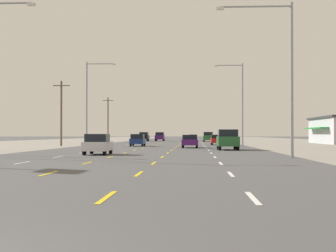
% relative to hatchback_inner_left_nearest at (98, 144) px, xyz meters
% --- Properties ---
extents(ground_plane, '(572.00, 572.00, 0.00)m').
position_rel_hatchback_inner_left_nearest_xyz_m(ground_plane, '(3.31, 32.44, -0.78)').
color(ground_plane, '#4C4C4F').
extents(lane_markings, '(10.64, 227.60, 0.01)m').
position_rel_hatchback_inner_left_nearest_xyz_m(lane_markings, '(3.31, 70.94, -0.78)').
color(lane_markings, white).
rests_on(lane_markings, ground).
extents(hatchback_inner_left_nearest, '(1.72, 3.90, 1.54)m').
position_rel_hatchback_inner_left_nearest_xyz_m(hatchback_inner_left_nearest, '(0.00, 0.00, 0.00)').
color(hatchback_inner_left_nearest, silver).
rests_on(hatchback_inner_left_nearest, ground).
extents(suv_far_right_near, '(1.98, 4.90, 1.98)m').
position_rel_hatchback_inner_left_nearest_xyz_m(suv_far_right_near, '(10.46, 12.49, 0.24)').
color(suv_far_right_near, '#235B2D').
rests_on(suv_far_right_near, ground).
extents(sedan_inner_right_mid, '(1.80, 4.50, 1.46)m').
position_rel_hatchback_inner_left_nearest_xyz_m(sedan_inner_right_mid, '(6.73, 20.28, -0.03)').
color(sedan_inner_right_mid, '#4C196B').
rests_on(sedan_inner_right_mid, ground).
extents(hatchback_inner_left_midfar, '(1.72, 3.90, 1.54)m').
position_rel_hatchback_inner_left_nearest_xyz_m(hatchback_inner_left_midfar, '(0.02, 28.00, 0.00)').
color(hatchback_inner_left_midfar, navy).
rests_on(hatchback_inner_left_midfar, ground).
extents(sedan_far_right_far, '(1.80, 4.50, 1.46)m').
position_rel_hatchback_inner_left_nearest_xyz_m(sedan_far_right_far, '(10.50, 36.24, -0.03)').
color(sedan_far_right_far, red).
rests_on(sedan_far_right_far, ground).
extents(suv_far_right_farther, '(1.98, 4.90, 1.98)m').
position_rel_hatchback_inner_left_nearest_xyz_m(suv_far_right_farther, '(10.11, 70.07, 0.24)').
color(suv_far_right_farther, '#235B2D').
rests_on(suv_far_right_farther, ground).
extents(suv_far_left_farthest, '(1.98, 4.90, 1.98)m').
position_rel_hatchback_inner_left_nearest_xyz_m(suv_far_left_farthest, '(-3.72, 76.57, 0.24)').
color(suv_far_left_farthest, black).
rests_on(suv_far_left_farthest, ground).
extents(suv_inner_left_distant_a, '(1.98, 4.90, 1.98)m').
position_rel_hatchback_inner_left_nearest_xyz_m(suv_inner_left_distant_a, '(-0.42, 79.49, 0.24)').
color(suv_inner_left_distant_a, '#4C196B').
rests_on(suv_inner_left_distant_a, ground).
extents(sedan_inner_right_distant_b, '(1.80, 4.50, 1.46)m').
position_rel_hatchback_inner_left_nearest_xyz_m(sedan_inner_right_distant_b, '(7.06, 82.28, -0.03)').
color(sedan_inner_right_distant_b, '#235B2D').
rests_on(sedan_inner_right_distant_b, ground).
extents(streetlight_right_row_0, '(4.95, 0.26, 10.02)m').
position_rel_hatchback_inner_left_nearest_xyz_m(streetlight_right_row_0, '(12.92, -4.94, 5.10)').
color(streetlight_right_row_0, gray).
rests_on(streetlight_right_row_0, ground).
extents(streetlight_left_row_1, '(3.97, 0.26, 11.00)m').
position_rel_hatchback_inner_left_nearest_xyz_m(streetlight_left_row_1, '(-6.49, 29.46, 5.49)').
color(streetlight_left_row_1, gray).
rests_on(streetlight_left_row_1, ground).
extents(streetlight_right_row_1, '(3.73, 0.26, 10.70)m').
position_rel_hatchback_inner_left_nearest_xyz_m(streetlight_right_row_1, '(13.13, 29.46, 5.31)').
color(streetlight_right_row_1, gray).
rests_on(streetlight_right_row_1, ground).
extents(utility_pole_left_row_1, '(2.20, 0.26, 8.51)m').
position_rel_hatchback_inner_left_nearest_xyz_m(utility_pole_left_row_1, '(-10.19, 29.41, 3.66)').
color(utility_pole_left_row_1, brown).
rests_on(utility_pole_left_row_1, ground).
extents(utility_pole_left_row_2, '(2.20, 0.26, 9.00)m').
position_rel_hatchback_inner_left_nearest_xyz_m(utility_pole_left_row_2, '(-10.24, 67.58, 3.91)').
color(utility_pole_left_row_2, brown).
rests_on(utility_pole_left_row_2, ground).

